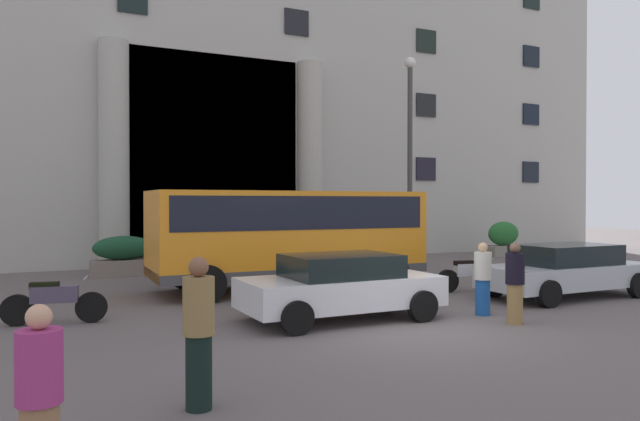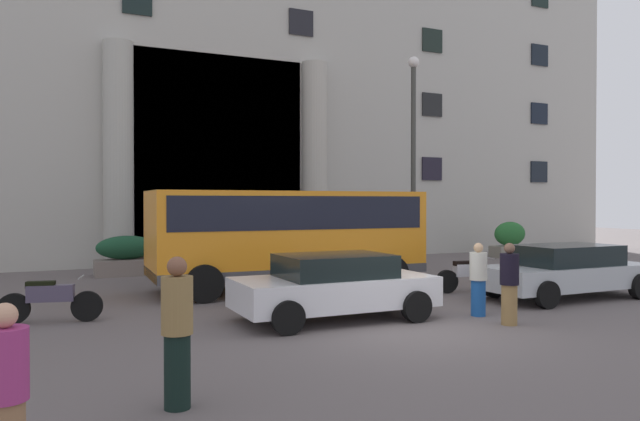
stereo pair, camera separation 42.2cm
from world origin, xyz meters
The scene contains 16 objects.
ground_plane centered at (0.00, 0.00, -0.06)m, with size 80.00×64.00×0.12m, color #5D5453.
office_building_facade centered at (0.00, 17.48, 8.77)m, with size 40.17×9.77×17.55m.
orange_minibus centered at (-0.33, 5.50, 1.59)m, with size 7.26×2.90×2.64m.
bus_stop_sign centered at (4.47, 7.33, 1.50)m, with size 0.44×0.08×2.41m.
hedge_planter_east centered at (11.89, 10.42, 0.73)m, with size 1.67×0.78×1.51m.
hedge_planter_entrance_right centered at (0.44, 10.55, 0.71)m, with size 1.95×0.79×1.47m.
hedge_planter_west centered at (-3.91, 10.52, 0.62)m, with size 1.95×0.88×1.28m.
parked_sedan_second centered at (-0.99, 1.28, 0.68)m, with size 3.99×2.01×1.31m.
parked_compact_extra centered at (5.34, 1.29, 0.68)m, with size 4.48×1.94×1.31m.
motorcycle_far_end centered at (3.79, 3.08, 0.45)m, with size 1.91×0.56×0.89m.
motorcycle_near_kerb centered at (-6.21, 3.31, 0.45)m, with size 1.92×0.65×0.89m.
pedestrian_man_red_shirt centered at (-6.53, -4.02, 0.77)m, with size 0.36×0.36×1.55m.
pedestrian_child_trailing centered at (1.84, -0.58, 0.79)m, with size 0.36×0.36×1.58m.
pedestrian_woman_with_bag centered at (-4.87, -2.58, 0.88)m, with size 0.36×0.36×1.74m.
pedestrian_man_crossing centered at (1.89, 0.39, 0.76)m, with size 0.36×0.36×1.52m.
lamppost_plaza_centre centered at (5.71, 8.56, 4.40)m, with size 0.40×0.40×7.56m.
Camera 2 is at (-6.22, -9.40, 2.36)m, focal length 33.41 mm.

